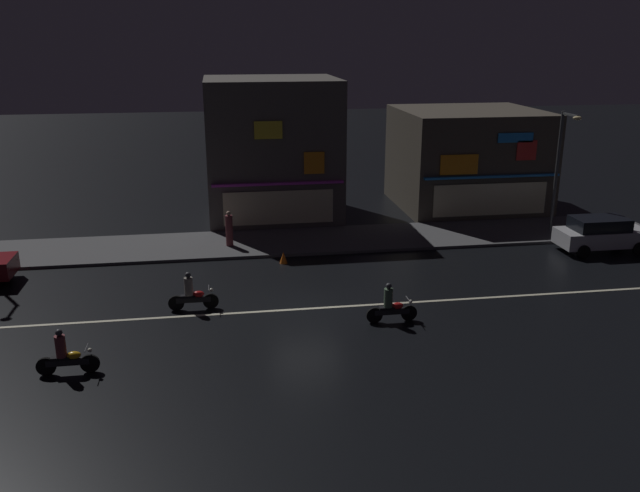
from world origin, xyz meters
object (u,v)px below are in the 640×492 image
Objects in this scene: streetlamp_mid at (560,161)px; parked_car_trailing at (601,233)px; motorcycle_trailing_far at (65,355)px; pedestrian_on_sidewalk at (229,230)px; motorcycle_lead at (192,294)px; traffic_cone at (283,257)px; motorcycle_opposite_lane at (391,306)px.

streetlamp_mid is 1.45× the size of parked_car_trailing.
pedestrian_on_sidewalk is at bearing -110.80° from motorcycle_trailing_far.
motorcycle_lead is (-18.50, -7.31, -3.24)m from streetlamp_mid.
pedestrian_on_sidewalk is (-16.89, 0.16, -2.92)m from streetlamp_mid.
pedestrian_on_sidewalk reaches higher than parked_car_trailing.
streetlamp_mid is at bearing -18.10° from pedestrian_on_sidewalk.
traffic_cone is at bearing -1.91° from parked_car_trailing.
motorcycle_trailing_far is at bearing -129.45° from traffic_cone.
streetlamp_mid reaches higher than motorcycle_opposite_lane.
motorcycle_opposite_lane is at bearing -77.76° from pedestrian_on_sidewalk.
traffic_cone is (-14.51, -2.48, -3.60)m from streetlamp_mid.
streetlamp_mid is at bearing -73.46° from parked_car_trailing.
motorcycle_opposite_lane is at bearing -165.21° from motorcycle_trailing_far.
streetlamp_mid is at bearing 9.72° from traffic_cone.
streetlamp_mid is 15.17m from motorcycle_opposite_lane.
motorcycle_trailing_far is at bearing -131.47° from pedestrian_on_sidewalk.
streetlamp_mid reaches higher than parked_car_trailing.
motorcycle_opposite_lane reaches higher than traffic_cone.
pedestrian_on_sidewalk is 0.41× the size of parked_car_trailing.
motorcycle_lead is at bearing -158.45° from streetlamp_mid.
parked_car_trailing is at bearing 13.09° from motorcycle_lead.
pedestrian_on_sidewalk is 3.18× the size of traffic_cone.
pedestrian_on_sidewalk is at bearing 78.38° from motorcycle_lead.
pedestrian_on_sidewalk is 11.23m from motorcycle_opposite_lane.
streetlamp_mid is 3.28× the size of motorcycle_lead.
parked_car_trailing reaches higher than motorcycle_lead.
traffic_cone is (3.99, 4.82, -0.36)m from motorcycle_lead.
parked_car_trailing is at bearing -155.96° from motorcycle_trailing_far.
pedestrian_on_sidewalk reaches higher than motorcycle_trailing_far.
streetlamp_mid is at bearing 22.11° from motorcycle_lead.
traffic_cone is at bearing -58.73° from motorcycle_opposite_lane.
motorcycle_trailing_far is (-10.89, -2.25, 0.00)m from motorcycle_opposite_lane.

